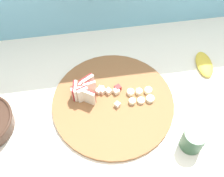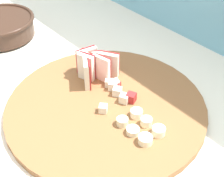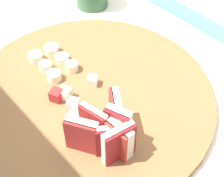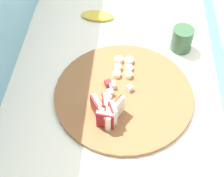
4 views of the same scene
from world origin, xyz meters
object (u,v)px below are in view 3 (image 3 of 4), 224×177
object	(u,v)px
apple_dice_pile	(74,104)
banana_slice_rows	(52,62)
cutting_board	(90,96)
apple_wedge_fan	(108,132)

from	to	relation	value
apple_dice_pile	banana_slice_rows	size ratio (longest dim) A/B	1.07
cutting_board	apple_dice_pile	world-z (taller)	apple_dice_pile
cutting_board	apple_wedge_fan	world-z (taller)	apple_wedge_fan
cutting_board	banana_slice_rows	distance (m)	0.10
apple_wedge_fan	apple_dice_pile	world-z (taller)	apple_wedge_fan
apple_wedge_fan	apple_dice_pile	bearing A→B (deg)	-2.39
cutting_board	apple_wedge_fan	distance (m)	0.11
cutting_board	banana_slice_rows	xyz separation A→B (m)	(0.10, 0.01, 0.01)
apple_wedge_fan	banana_slice_rows	size ratio (longest dim) A/B	1.11
banana_slice_rows	cutting_board	bearing A→B (deg)	-176.34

